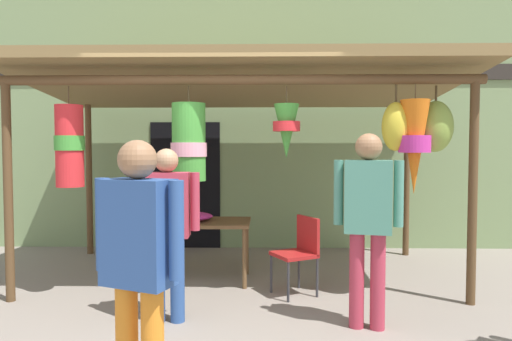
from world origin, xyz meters
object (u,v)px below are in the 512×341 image
Objects in this scene: flower_heap_on_table at (184,216)px; folding_chair at (300,248)px; customer_foreground at (167,221)px; shopper_by_bananas at (368,213)px; display_table at (190,227)px; vendor_in_orange at (139,258)px.

folding_chair is at bearing -19.10° from flower_heap_on_table.
folding_chair is 0.53× the size of customer_foreground.
customer_foreground is 0.92× the size of shopper_by_bananas.
display_table is 2.91m from vendor_in_orange.
flower_heap_on_table is 0.42× the size of shopper_by_bananas.
display_table is 0.88× the size of vendor_in_orange.
vendor_in_orange is 1.58m from customer_foreground.
flower_heap_on_table is (-0.07, -0.01, 0.13)m from display_table.
shopper_by_bananas is (1.87, -1.43, 0.24)m from flower_heap_on_table.
customer_foreground reaches higher than folding_chair.
customer_foreground is at bearing -89.62° from display_table.
vendor_in_orange reaches higher than customer_foreground.
display_table is at bearing 90.38° from customer_foreground.
shopper_by_bananas is at bearing -3.78° from customer_foreground.
vendor_in_orange reaches higher than flower_heap_on_table.
customer_foreground is (0.01, -1.32, 0.28)m from display_table.
shopper_by_bananas is (0.52, -0.96, 0.52)m from folding_chair.
folding_chair is at bearing -20.51° from display_table.
shopper_by_bananas reaches higher than vendor_in_orange.
shopper_by_bananas is at bearing -61.56° from folding_chair.
folding_chair is 2.69m from vendor_in_orange.
display_table is 2.33m from shopper_by_bananas.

